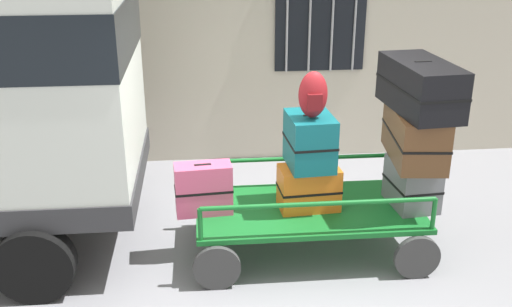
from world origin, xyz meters
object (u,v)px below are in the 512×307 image
(suitcase_midleft_bottom, at_px, (309,188))
(suitcase_center_top, at_px, (420,86))
(suitcase_center_bottom, at_px, (412,183))
(suitcase_center_middle, at_px, (415,135))
(suitcase_midleft_middle, at_px, (310,141))
(luggage_cart, at_px, (308,215))
(backpack, at_px, (313,95))
(suitcase_left_bottom, at_px, (204,189))

(suitcase_midleft_bottom, bearing_deg, suitcase_center_top, 0.92)
(suitcase_midleft_bottom, xyz_separation_m, suitcase_center_bottom, (1.04, -0.04, 0.02))
(suitcase_center_bottom, xyz_separation_m, suitcase_center_middle, (0.00, 0.07, 0.49))
(suitcase_center_middle, bearing_deg, suitcase_center_top, -90.00)
(suitcase_midleft_middle, bearing_deg, suitcase_midleft_bottom, -90.00)
(suitcase_midleft_bottom, bearing_deg, luggage_cart, 90.00)
(backpack, bearing_deg, suitcase_midleft_bottom, 89.38)
(luggage_cart, height_order, suitcase_midleft_middle, suitcase_midleft_middle)
(suitcase_center_top, xyz_separation_m, backpack, (-1.04, -0.06, -0.04))
(suitcase_left_bottom, relative_size, suitcase_midleft_middle, 0.98)
(luggage_cart, distance_m, suitcase_center_bottom, 1.09)
(suitcase_center_middle, relative_size, suitcase_center_top, 0.94)
(suitcase_center_bottom, bearing_deg, luggage_cart, 177.90)
(suitcase_center_top, bearing_deg, backpack, -176.55)
(backpack, bearing_deg, suitcase_center_middle, 4.22)
(suitcase_center_bottom, distance_m, suitcase_center_top, 0.98)
(luggage_cart, distance_m, backpack, 1.27)
(suitcase_midleft_middle, relative_size, backpack, 1.33)
(suitcase_midleft_bottom, height_order, suitcase_midleft_middle, suitcase_midleft_middle)
(suitcase_left_bottom, bearing_deg, luggage_cart, 0.29)
(suitcase_left_bottom, height_order, suitcase_center_bottom, suitcase_left_bottom)
(suitcase_midleft_middle, bearing_deg, suitcase_center_middle, -0.35)
(suitcase_midleft_middle, bearing_deg, suitcase_left_bottom, -177.67)
(suitcase_center_bottom, bearing_deg, suitcase_center_top, 90.00)
(luggage_cart, height_order, suitcase_left_bottom, suitcase_left_bottom)
(suitcase_center_middle, bearing_deg, luggage_cart, -178.31)
(suitcase_center_middle, distance_m, suitcase_center_top, 0.49)
(luggage_cart, height_order, suitcase_center_top, suitcase_center_top)
(suitcase_center_top, bearing_deg, suitcase_midleft_bottom, -179.08)
(suitcase_midleft_bottom, bearing_deg, backpack, -90.62)
(suitcase_midleft_middle, height_order, suitcase_center_middle, suitcase_center_middle)
(suitcase_midleft_bottom, relative_size, suitcase_center_top, 0.57)
(suitcase_left_bottom, relative_size, backpack, 1.31)
(suitcase_center_bottom, height_order, suitcase_center_top, suitcase_center_top)
(suitcase_center_bottom, relative_size, suitcase_center_top, 0.55)
(suitcase_midleft_bottom, xyz_separation_m, backpack, (-0.00, -0.05, 0.96))
(luggage_cart, relative_size, suitcase_midleft_bottom, 3.74)
(suitcase_midleft_middle, relative_size, suitcase_center_bottom, 0.99)
(suitcase_left_bottom, distance_m, suitcase_midleft_middle, 1.13)
(suitcase_left_bottom, xyz_separation_m, suitcase_midleft_middle, (1.04, 0.04, 0.44))
(suitcase_center_top, bearing_deg, suitcase_center_middle, 90.00)
(luggage_cart, height_order, suitcase_midleft_bottom, suitcase_midleft_bottom)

